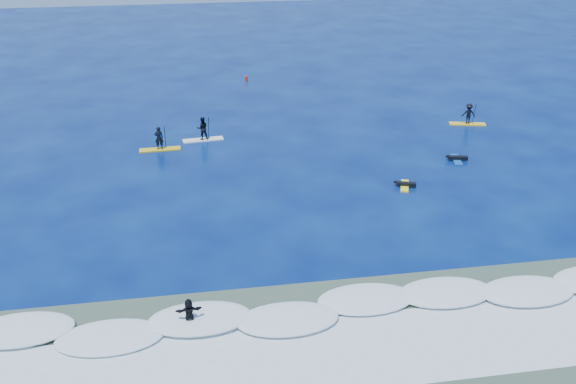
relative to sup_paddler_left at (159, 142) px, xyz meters
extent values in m
plane|color=#04104D|center=(9.14, -12.13, -0.68)|extent=(160.00, 160.00, 0.00)
cube|color=#3C5244|center=(9.14, -26.13, -0.67)|extent=(90.00, 13.00, 0.01)
cube|color=white|center=(9.14, -22.13, -0.68)|extent=(40.00, 6.00, 0.30)
cube|color=silver|center=(9.14, -25.13, -0.68)|extent=(34.00, 5.00, 0.02)
cube|color=gold|center=(0.00, 0.00, -0.63)|extent=(3.13, 0.88, 0.10)
imported|color=black|center=(0.00, 0.00, 0.32)|extent=(0.67, 0.45, 1.78)
cylinder|color=black|center=(0.46, 0.02, 0.25)|extent=(0.07, 0.72, 2.08)
cube|color=black|center=(0.46, 0.02, -0.73)|extent=(0.12, 0.03, 0.31)
cube|color=white|center=(3.34, 1.54, -0.63)|extent=(3.23, 1.09, 0.11)
imported|color=black|center=(3.34, 1.54, 0.34)|extent=(0.95, 0.77, 1.82)
cylinder|color=black|center=(3.82, 1.59, 0.27)|extent=(0.12, 0.73, 2.13)
cube|color=black|center=(3.82, 1.59, -0.73)|extent=(0.13, 0.03, 0.32)
cube|color=yellow|center=(25.55, 1.65, -0.63)|extent=(3.10, 1.46, 0.10)
imported|color=black|center=(25.55, 1.65, 0.29)|extent=(1.24, 0.90, 1.73)
cylinder|color=black|center=(25.98, 1.54, 0.22)|extent=(0.21, 0.68, 2.02)
cube|color=black|center=(25.98, 1.54, -0.73)|extent=(0.12, 0.03, 0.30)
cube|color=#FFF21B|center=(16.29, -9.37, -0.64)|extent=(1.11, 1.95, 0.09)
cube|color=black|center=(16.38, -9.40, -0.48)|extent=(1.35, 0.76, 0.22)
sphere|color=black|center=(15.68, -9.15, -0.39)|extent=(0.22, 0.22, 0.22)
cube|color=#174DAC|center=(21.53, -5.62, -0.63)|extent=(0.96, 2.11, 0.10)
cube|color=black|center=(21.63, -5.64, -0.47)|extent=(1.46, 0.65, 0.23)
sphere|color=black|center=(20.85, -5.47, -0.37)|extent=(0.23, 0.23, 0.23)
cube|color=silver|center=(1.69, -22.41, -0.48)|extent=(1.99, 0.71, 0.10)
imported|color=black|center=(1.69, -22.41, 0.23)|extent=(1.24, 0.50, 1.31)
cylinder|color=red|center=(8.51, 18.04, -0.43)|extent=(0.31, 0.31, 0.49)
cone|color=red|center=(8.51, 18.04, -0.07)|extent=(0.22, 0.22, 0.24)
camera|label=1|loc=(2.23, -46.49, 17.54)|focal=40.00mm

